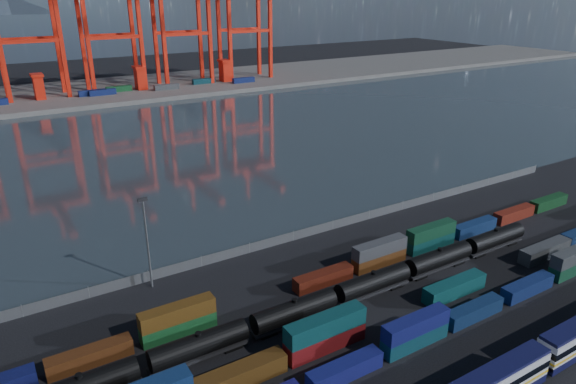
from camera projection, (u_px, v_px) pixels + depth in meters
ground at (385, 308)px, 82.62m from camera, size 700.00×700.00×0.00m
harbor_water at (167, 147)px, 165.78m from camera, size 700.00×700.00×0.00m
far_quay at (94, 92)px, 248.57m from camera, size 700.00×70.00×2.00m
container_row_south at (316, 379)px, 64.98m from camera, size 139.48×2.28×4.87m
container_row_mid at (447, 288)px, 84.58m from camera, size 141.90×2.56×5.46m
container_row_north at (332, 272)px, 89.57m from camera, size 141.05×2.31×4.93m
tanker_string at (294, 311)px, 78.01m from camera, size 107.47×3.11×4.45m
waterfront_fence at (293, 236)px, 104.42m from camera, size 160.12×0.12×2.20m
yard_light_mast at (147, 238)px, 85.21m from camera, size 1.60×0.40×16.60m
quay_containers at (76, 95)px, 230.87m from camera, size 172.58×10.99×2.60m
straddle_carriers at (91, 81)px, 236.91m from camera, size 140.00×7.00×11.10m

